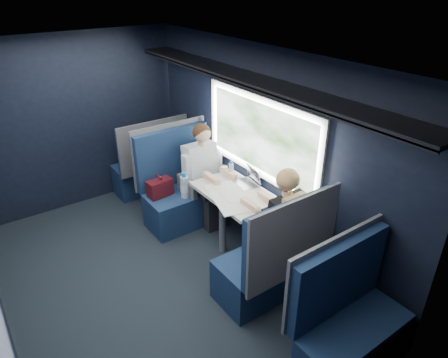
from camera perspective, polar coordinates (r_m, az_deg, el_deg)
ground at (r=4.47m, az=-9.76°, el=-14.08°), size 2.80×4.20×0.01m
room_shell at (r=3.67m, az=-11.26°, el=3.62°), size 3.00×4.40×2.40m
table at (r=4.50m, az=1.38°, el=-2.78°), size 0.62×1.00×0.74m
seat_bay_near at (r=5.17m, az=-6.15°, el=-1.71°), size 1.04×0.62×1.26m
seat_bay_far at (r=3.99m, az=6.83°, el=-11.85°), size 1.04×0.62×1.26m
seat_row_front at (r=5.91m, az=-10.50°, el=1.83°), size 1.04×0.51×1.16m
seat_row_back at (r=3.56m, az=17.22°, el=-19.21°), size 1.04×0.51×1.16m
man at (r=5.01m, az=-2.75°, el=1.30°), size 0.53×0.56×1.32m
woman at (r=4.04m, az=8.17°, el=-5.83°), size 0.53×0.56×1.32m
papers at (r=4.38m, az=1.52°, el=-2.44°), size 0.67×0.82×0.01m
laptop at (r=4.63m, az=3.64°, el=0.05°), size 0.26×0.32×0.22m
bottle_small at (r=4.78m, az=1.03°, el=1.41°), size 0.06×0.06×0.19m
cup at (r=4.84m, az=0.09°, el=1.27°), size 0.07×0.07×0.10m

